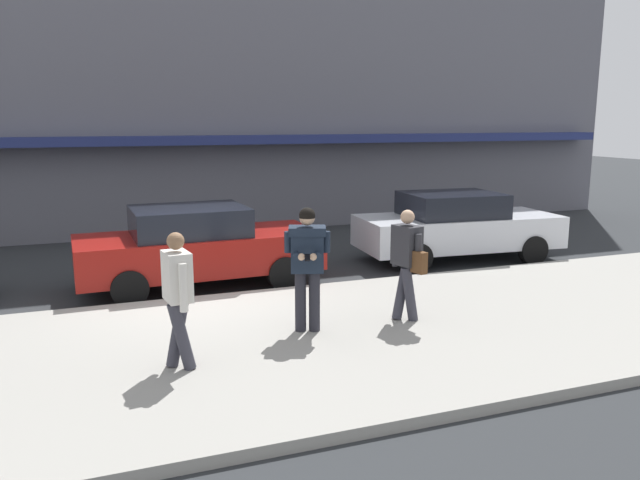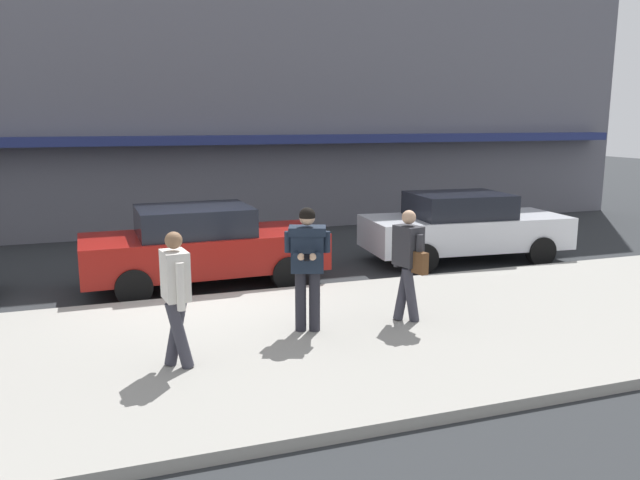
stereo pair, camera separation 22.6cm
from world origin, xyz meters
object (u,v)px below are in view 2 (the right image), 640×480
object	(u,v)px
parked_sedan_far	(463,226)
pedestrian_in_light_coat	(176,291)
pedestrian_with_bag	(409,259)
parked_sedan_mid	(202,245)
man_texting_on_phone	(307,256)

from	to	relation	value
parked_sedan_far	pedestrian_in_light_coat	bearing A→B (deg)	-146.62
parked_sedan_far	pedestrian_with_bag	distance (m)	5.08
parked_sedan_mid	man_texting_on_phone	size ratio (longest dim) A/B	2.52
parked_sedan_far	pedestrian_with_bag	bearing A→B (deg)	-131.10
man_texting_on_phone	pedestrian_with_bag	world-z (taller)	man_texting_on_phone
pedestrian_with_bag	parked_sedan_far	bearing A→B (deg)	48.90
parked_sedan_mid	pedestrian_in_light_coat	distance (m)	4.37
parked_sedan_mid	pedestrian_with_bag	xyz separation A→B (m)	(2.53, -3.59, 0.32)
man_texting_on_phone	parked_sedan_far	bearing A→B (deg)	37.50
pedestrian_with_bag	pedestrian_in_light_coat	bearing A→B (deg)	-169.12
man_texting_on_phone	pedestrian_with_bag	size ratio (longest dim) A/B	1.06
man_texting_on_phone	pedestrian_in_light_coat	distance (m)	2.05
parked_sedan_far	man_texting_on_phone	distance (m)	6.19
parked_sedan_far	pedestrian_with_bag	xyz separation A→B (m)	(-3.33, -3.82, 0.32)
parked_sedan_mid	parked_sedan_far	bearing A→B (deg)	2.25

